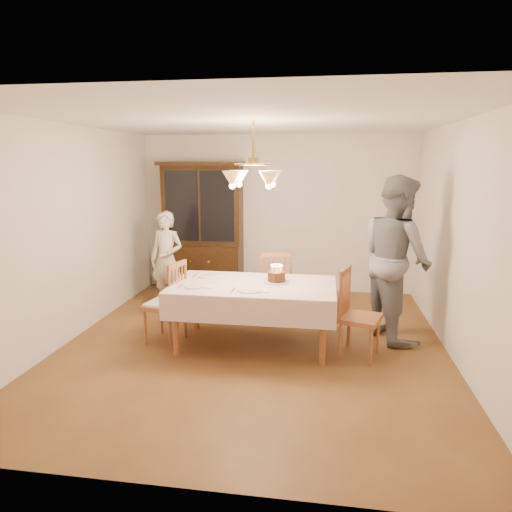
% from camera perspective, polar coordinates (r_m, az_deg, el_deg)
% --- Properties ---
extents(ground, '(5.00, 5.00, 0.00)m').
position_cam_1_polar(ground, '(5.58, -0.32, -11.04)').
color(ground, brown).
rests_on(ground, ground).
extents(room_shell, '(5.00, 5.00, 5.00)m').
position_cam_1_polar(room_shell, '(5.18, -0.33, 5.32)').
color(room_shell, white).
rests_on(room_shell, ground).
extents(dining_table, '(1.90, 1.10, 0.76)m').
position_cam_1_polar(dining_table, '(5.35, -0.32, -4.28)').
color(dining_table, brown).
rests_on(dining_table, ground).
extents(china_hutch, '(1.38, 0.54, 2.16)m').
position_cam_1_polar(china_hutch, '(7.69, -6.65, 3.27)').
color(china_hutch, black).
rests_on(china_hutch, ground).
extents(chair_far_side, '(0.49, 0.47, 1.00)m').
position_cam_1_polar(chair_far_side, '(6.23, 2.51, -4.27)').
color(chair_far_side, brown).
rests_on(chair_far_side, ground).
extents(chair_left_end, '(0.50, 0.52, 1.00)m').
position_cam_1_polar(chair_left_end, '(5.65, -11.25, -6.06)').
color(chair_left_end, brown).
rests_on(chair_left_end, ground).
extents(chair_right_end, '(0.53, 0.55, 1.00)m').
position_cam_1_polar(chair_right_end, '(5.25, 12.74, -7.66)').
color(chair_right_end, brown).
rests_on(chair_right_end, ground).
extents(elderly_woman, '(0.59, 0.45, 1.45)m').
position_cam_1_polar(elderly_woman, '(6.93, -11.09, -0.46)').
color(elderly_woman, '#F5E9CE').
rests_on(elderly_woman, ground).
extents(adult_in_grey, '(1.08, 1.19, 2.01)m').
position_cam_1_polar(adult_in_grey, '(5.82, 17.11, -0.25)').
color(adult_in_grey, slate).
rests_on(adult_in_grey, ground).
extents(birthday_cake, '(0.30, 0.30, 0.21)m').
position_cam_1_polar(birthday_cake, '(5.40, 2.56, -2.66)').
color(birthday_cake, white).
rests_on(birthday_cake, dining_table).
extents(place_setting_near_left, '(0.39, 0.25, 0.02)m').
position_cam_1_polar(place_setting_near_left, '(5.25, -7.51, -3.77)').
color(place_setting_near_left, white).
rests_on(place_setting_near_left, dining_table).
extents(place_setting_near_right, '(0.42, 0.27, 0.02)m').
position_cam_1_polar(place_setting_near_right, '(5.05, -0.69, -4.27)').
color(place_setting_near_right, white).
rests_on(place_setting_near_right, dining_table).
extents(place_setting_far_left, '(0.38, 0.23, 0.02)m').
position_cam_1_polar(place_setting_far_left, '(5.69, -6.00, -2.50)').
color(place_setting_far_left, white).
rests_on(place_setting_far_left, dining_table).
extents(chandelier, '(0.62, 0.62, 0.73)m').
position_cam_1_polar(chandelier, '(5.15, -0.34, 9.70)').
color(chandelier, '#BF8C3F').
rests_on(chandelier, ground).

